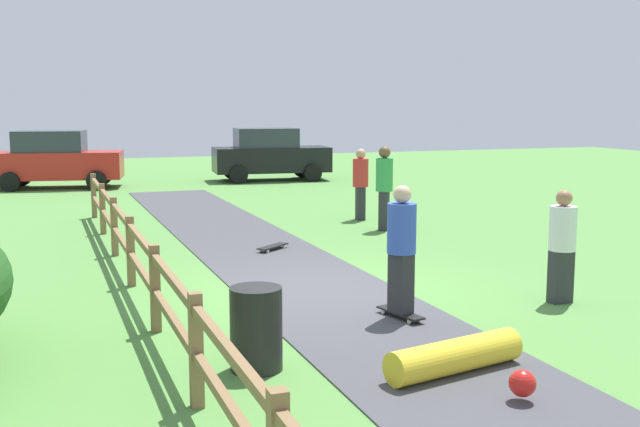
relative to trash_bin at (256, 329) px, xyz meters
name	(u,v)px	position (x,y,z in m)	size (l,w,h in m)	color
ground_plane	(317,291)	(1.80, 3.06, -0.45)	(60.00, 60.00, 0.00)	#568E42
asphalt_path	(317,290)	(1.80, 3.06, -0.44)	(2.40, 28.00, 0.02)	#47474C
wooden_fence	(141,260)	(-0.80, 3.06, 0.22)	(0.12, 18.12, 1.10)	olive
trash_bin	(256,329)	(0.00, 0.00, 0.00)	(0.56, 0.56, 0.90)	black
skater_riding	(401,245)	(2.30, 1.20, 0.55)	(0.45, 0.82, 1.76)	black
skater_fallen	(460,358)	(1.93, -0.94, -0.25)	(1.67, 1.39, 0.36)	yellow
skateboard_loose	(273,246)	(2.10, 6.33, -0.36)	(0.75, 0.66, 0.08)	black
bystander_red	(361,181)	(5.27, 9.43, 0.51)	(0.45, 0.45, 1.73)	#2D2D33
bystander_white	(562,242)	(4.82, 1.19, 0.44)	(0.40, 0.40, 1.62)	#2D2D33
bystander_green	(384,184)	(5.14, 7.81, 0.60)	(0.53, 0.53, 1.88)	#2D2D33
parked_car_black	(270,154)	(5.98, 19.47, 0.51)	(4.35, 2.33, 1.92)	black
parked_car_red	(55,159)	(-1.49, 19.48, 0.51)	(4.45, 2.61, 1.92)	red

